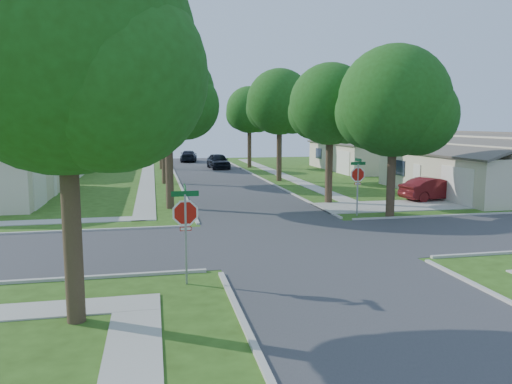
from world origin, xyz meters
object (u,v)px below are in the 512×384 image
Objects in this scene: tree_sw_corner at (66,55)px; house_ne_far at (366,155)px; stop_sign_sw at (185,217)px; tree_e_mid at (280,105)px; tree_w_far at (161,116)px; car_driveway at (434,189)px; house_nw_far at (43,157)px; car_curb_west at (189,156)px; tree_e_near at (331,108)px; tree_w_mid at (164,101)px; tree_e_far at (250,112)px; stop_sign_ne at (358,177)px; tree_ne_corner at (395,106)px; tree_w_near at (169,98)px; car_curb_east at (218,161)px; house_ne_near at (476,171)px.

tree_sw_corner is 0.70× the size of house_ne_far.
tree_e_mid is (9.46, 25.71, 4.22)m from stop_sign_sw.
tree_w_far reaches higher than car_driveway.
tree_sw_corner is 0.70× the size of house_nw_far.
car_driveway is at bearing 116.10° from car_curb_west.
car_curb_west is at bearing 99.76° from tree_e_near.
tree_w_far is (-0.01, 13.00, -0.98)m from tree_w_mid.
tree_w_far is at bearing -180.00° from tree_e_far.
house_ne_far is (20.69, 33.70, -0.51)m from stop_sign_sw.
tree_e_mid is 16.06m from tree_w_far.
tree_e_near is 0.95× the size of tree_e_far.
tree_e_near reaches higher than stop_sign_ne.
tree_e_far is 0.64× the size of house_nw_far.
tree_w_mid reaches higher than tree_ne_corner.
tree_ne_corner is at bearing -56.78° from tree_w_mid.
tree_w_near is 0.94× the size of tree_sw_corner.
tree_e_near is at bearing -119.35° from house_ne_far.
tree_w_mid is 1.10× the size of tree_ne_corner.
car_curb_west is (3.44, 34.62, -5.41)m from tree_w_near.
tree_w_far is at bearing 10.05° from house_nw_far.
tree_sw_corner reaches higher than car_curb_west.
tree_ne_corner is at bearing -111.23° from house_ne_far.
tree_e_near reaches higher than house_nw_far.
house_nw_far is at bearing 107.10° from stop_sign_sw.
stop_sign_ne is 0.22× the size of house_ne_far.
stop_sign_sw is at bearing -110.20° from tree_e_mid.
tree_ne_corner is (1.60, -16.80, -0.66)m from tree_e_mid.
stop_sign_ne is 19.31m from tree_w_mid.
car_driveway is at bearing -37.33° from tree_w_mid.
tree_e_far is at bearing 0.00° from tree_w_far.
house_nw_far reaches higher than car_driveway.
tree_w_mid reaches higher than tree_e_far.
car_curb_west is (-2.40, 10.24, -0.11)m from car_curb_east.
car_curb_east is at bearing 109.31° from car_curb_west.
stop_sign_ne is 0.22× the size of house_nw_far.
stop_sign_sw is at bearing -121.55° from house_ne_far.
tree_w_mid is 23.46m from house_ne_near.
stop_sign_sw reaches higher than car_curb_east.
stop_sign_sw is at bearing -90.23° from tree_w_near.
tree_e_far reaches higher than car_curb_west.
car_curb_east reaches higher than car_curb_west.
tree_e_far is at bearing 73.44° from tree_sw_corner.
tree_w_mid reaches higher than house_nw_far.
tree_e_mid is at bearing -89.98° from tree_e_far.
tree_w_far is 0.93× the size of tree_ne_corner.
stop_sign_sw is at bearing 39.97° from tree_sw_corner.
car_driveway is (16.15, -25.31, -4.80)m from tree_w_far.
tree_ne_corner reaches higher than car_driveway.
tree_w_mid is at bearing -125.85° from tree_e_far.
tree_ne_corner is at bearing -71.47° from tree_e_near.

